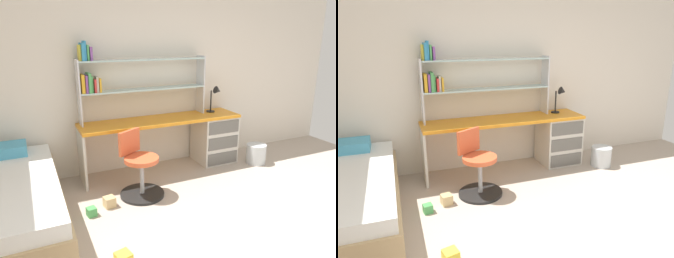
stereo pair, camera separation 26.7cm
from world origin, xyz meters
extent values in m
cube|color=silver|center=(0.00, 2.78, 1.26)|extent=(6.14, 0.06, 2.52)
cube|color=orange|center=(-0.08, 2.47, 0.72)|extent=(2.21, 0.51, 0.04)
cube|color=beige|center=(0.76, 2.47, 0.35)|extent=(0.54, 0.49, 0.70)
cube|color=beige|center=(-1.17, 2.47, 0.35)|extent=(0.03, 0.46, 0.70)
cube|color=#5E5B57|center=(0.76, 2.22, 0.12)|extent=(0.49, 0.01, 0.18)
cube|color=#5E5B57|center=(0.76, 2.22, 0.35)|extent=(0.49, 0.01, 0.18)
cube|color=#5E5B57|center=(0.76, 2.22, 0.58)|extent=(0.49, 0.01, 0.18)
cube|color=silver|center=(-1.12, 2.61, 1.14)|extent=(0.02, 0.22, 0.81)
cube|color=silver|center=(0.58, 2.61, 1.14)|extent=(0.02, 0.22, 0.81)
cube|color=silver|center=(-0.27, 2.61, 1.13)|extent=(1.69, 0.22, 0.02)
cube|color=silver|center=(-0.27, 2.61, 1.51)|extent=(1.69, 0.22, 0.02)
cube|color=gold|center=(-1.08, 2.61, 1.25)|extent=(0.04, 0.19, 0.22)
cube|color=purple|center=(-1.03, 2.61, 1.25)|extent=(0.03, 0.18, 0.21)
cube|color=#4CA559|center=(-1.00, 2.61, 1.26)|extent=(0.04, 0.20, 0.24)
cube|color=#4CA559|center=(-0.96, 2.61, 1.24)|extent=(0.02, 0.14, 0.20)
cube|color=red|center=(-0.93, 2.61, 1.22)|extent=(0.03, 0.18, 0.16)
cube|color=beige|center=(-0.90, 2.61, 1.24)|extent=(0.03, 0.16, 0.19)
cube|color=gold|center=(-0.87, 2.61, 1.22)|extent=(0.02, 0.19, 0.17)
cube|color=yellow|center=(-1.08, 2.61, 1.62)|extent=(0.02, 0.12, 0.18)
cube|color=#338CBF|center=(-1.05, 2.61, 1.63)|extent=(0.03, 0.20, 0.21)
cube|color=#338CBF|center=(-1.02, 2.61, 1.64)|extent=(0.03, 0.14, 0.23)
cube|color=#4CA559|center=(-0.99, 2.61, 1.62)|extent=(0.02, 0.13, 0.18)
cube|color=purple|center=(-0.95, 2.61, 1.60)|extent=(0.03, 0.12, 0.16)
cylinder|color=black|center=(0.73, 2.55, 0.74)|extent=(0.12, 0.12, 0.02)
cylinder|color=black|center=(0.73, 2.55, 0.90)|extent=(0.02, 0.02, 0.30)
cone|color=black|center=(0.81, 2.50, 1.05)|extent=(0.12, 0.11, 0.13)
cylinder|color=black|center=(-0.60, 1.88, 0.01)|extent=(0.52, 0.52, 0.03)
cylinder|color=#A5A8AD|center=(-0.60, 1.88, 0.21)|extent=(0.05, 0.05, 0.43)
cylinder|color=#D85933|center=(-0.60, 1.88, 0.45)|extent=(0.40, 0.40, 0.05)
cube|color=#D85933|center=(-0.69, 2.04, 0.63)|extent=(0.30, 0.19, 0.28)
cube|color=tan|center=(-2.03, 1.75, 0.19)|extent=(1.04, 1.96, 0.38)
cube|color=white|center=(-2.03, 1.75, 0.45)|extent=(0.98, 1.90, 0.14)
cube|color=#4CA5CC|center=(-2.03, 2.48, 0.58)|extent=(0.50, 0.32, 0.12)
cylinder|color=silver|center=(1.27, 2.12, 0.14)|extent=(0.28, 0.28, 0.28)
cube|color=#479E51|center=(-1.24, 1.68, 0.05)|extent=(0.11, 0.11, 0.09)
cube|color=tan|center=(-1.02, 1.78, 0.06)|extent=(0.13, 0.13, 0.12)
camera|label=1|loc=(-1.74, -1.32, 1.82)|focal=33.98mm
camera|label=2|loc=(-1.49, -1.42, 1.82)|focal=33.98mm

